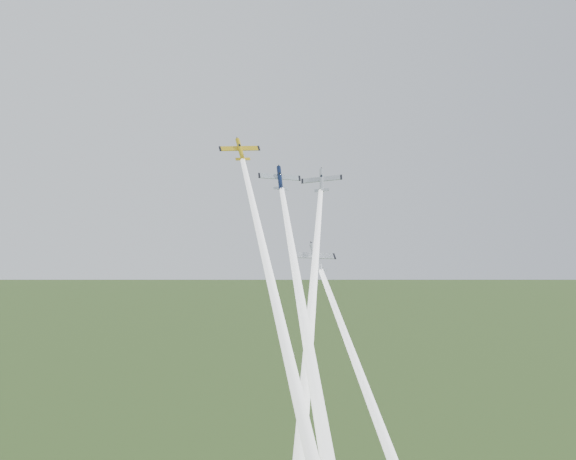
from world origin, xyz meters
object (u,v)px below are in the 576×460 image
object	(u,v)px
plane_navy	(280,178)
plane_silver_low	(316,257)
plane_yellow	(240,150)
plane_silver_right	(322,180)

from	to	relation	value
plane_navy	plane_silver_low	xyz separation A→B (m)	(4.62, -8.07, -15.17)
plane_yellow	plane_silver_low	world-z (taller)	plane_yellow
plane_navy	plane_silver_right	distance (m)	11.64
plane_yellow	plane_navy	distance (m)	9.68
plane_navy	plane_silver_right	world-z (taller)	plane_silver_right
plane_yellow	plane_silver_low	xyz separation A→B (m)	(11.88, -11.06, -20.82)
plane_navy	plane_silver_right	size ratio (longest dim) A/B	0.99
plane_silver_right	plane_silver_low	world-z (taller)	plane_silver_right
plane_navy	plane_silver_right	bearing A→B (deg)	32.78
plane_navy	plane_silver_low	bearing A→B (deg)	-52.13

